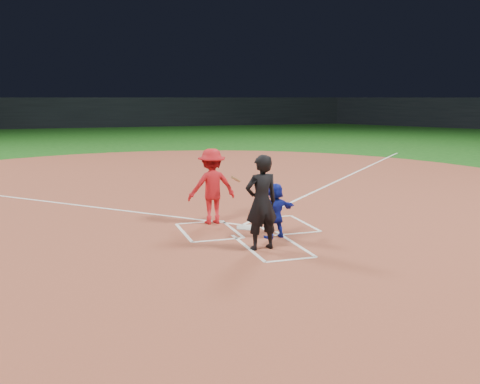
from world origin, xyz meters
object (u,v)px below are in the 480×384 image
object	(u,v)px
catcher	(275,210)
home_plate	(247,227)
batter_at_plate	(212,186)
umpire	(261,202)

from	to	relation	value
catcher	home_plate	bearing A→B (deg)	-84.87
catcher	batter_at_plate	world-z (taller)	batter_at_plate
home_plate	batter_at_plate	distance (m)	1.39
batter_at_plate	catcher	bearing A→B (deg)	-61.43
home_plate	catcher	distance (m)	1.30
umpire	batter_at_plate	distance (m)	2.67
home_plate	catcher	bearing A→B (deg)	106.47
umpire	home_plate	bearing A→B (deg)	-106.24
catcher	umpire	xyz separation A→B (m)	(-0.63, -0.80, 0.37)
catcher	batter_at_plate	bearing A→B (deg)	-72.76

